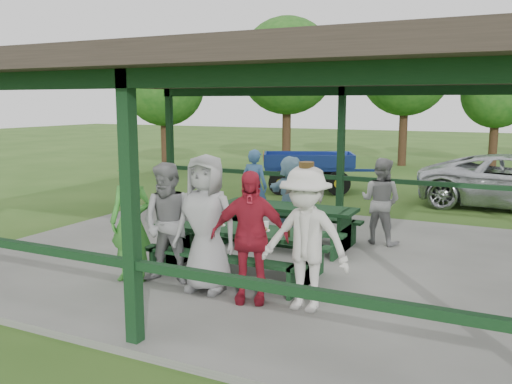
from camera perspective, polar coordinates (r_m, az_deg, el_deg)
The scene contains 19 objects.
ground at distance 9.57m, azimuth 1.87°, elevation -7.30°, with size 90.00×90.00×0.00m, color #2D5219.
concrete_slab at distance 9.55m, azimuth 1.87°, elevation -7.01°, with size 10.00×8.00×0.10m, color slate.
pavilion_structure at distance 9.17m, azimuth 1.98°, elevation 12.01°, with size 10.60×8.60×3.24m.
picnic_table_near at distance 8.40m, azimuth -1.93°, elevation -5.61°, with size 2.63×1.39×0.75m.
picnic_table_far at distance 10.16m, azimuth 3.34°, elevation -2.97°, with size 2.56×1.39×0.75m.
table_setting at distance 8.39m, azimuth -2.22°, elevation -3.47°, with size 2.46×0.45×0.10m.
contestant_green at distance 8.26m, azimuth -13.04°, elevation -3.07°, with size 0.66×0.43×1.81m, color green.
contestant_grey_left at distance 8.02m, azimuth -9.06°, elevation -3.34°, with size 0.87×0.68×1.80m, color gray.
contestant_grey_mid at distance 7.64m, azimuth -5.28°, elevation -3.31°, with size 0.95×0.62×1.95m, color #949497.
contestant_red at distance 7.22m, azimuth -0.69°, elevation -4.73°, with size 1.04×0.43×1.78m, color #A91D30.
contestant_white_fedora at distance 6.94m, azimuth 5.22°, elevation -4.94°, with size 1.25×0.77×1.92m.
spectator_lblue at distance 11.04m, azimuth 3.67°, elevation -0.27°, with size 1.47×0.47×1.59m, color #81AEC8.
spectator_blue at distance 11.92m, azimuth -0.14°, elevation 0.60°, with size 0.60×0.39×1.64m, color #396294.
spectator_grey at distance 10.47m, azimuth 12.99°, elevation -0.92°, with size 0.79×0.62×1.63m, color gray.
farm_trailer at distance 16.88m, azimuth 5.55°, elevation 2.22°, with size 3.64×2.44×1.29m.
tree_far_left at distance 22.71m, azimuth 3.29°, elevation 13.07°, with size 3.96×3.96×6.18m.
tree_left at distance 24.46m, azimuth 15.48°, elevation 12.15°, with size 3.82×3.82×5.97m.
tree_mid at distance 25.31m, azimuth 24.01°, elevation 9.40°, with size 2.92×2.92×4.56m.
tree_edge_left at distance 22.11m, azimuth -9.66°, elevation 10.95°, with size 3.20×3.20×5.00m.
Camera 1 is at (3.74, -8.36, 2.76)m, focal length 38.00 mm.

